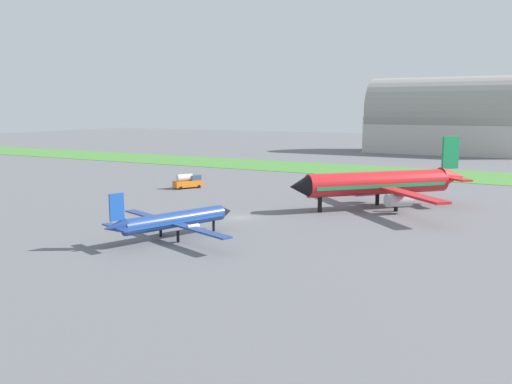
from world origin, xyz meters
The scene contains 6 objects.
ground_plane centered at (0.00, 0.00, 0.00)m, with size 600.00×600.00×0.00m, color slate.
grass_taxiway_strip centered at (0.00, 75.75, 0.04)m, with size 360.00×28.00×0.08m, color #478438.
airplane_midfield_jet centered at (18.33, 19.32, 4.62)m, with size 28.47×28.86×12.83m.
airplane_foreground_turboprop centered at (-0.88, -17.12, 2.67)m, with size 23.43×20.28×7.30m.
fuel_truck_near_gate centered at (-27.06, 23.26, 1.58)m, with size 5.27×6.84×3.29m.
hangar_distant centered at (9.22, 149.51, 13.68)m, with size 62.53×26.34×30.13m.
Camera 1 is at (44.12, -76.24, 18.09)m, focal length 37.85 mm.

